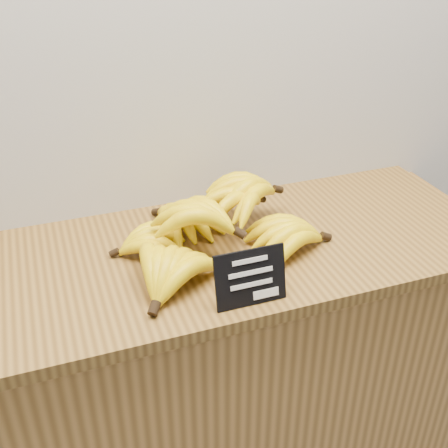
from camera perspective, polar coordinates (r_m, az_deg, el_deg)
counter at (r=1.63m, az=-0.62°, el=-16.69°), size 1.46×0.50×0.90m
counter_top at (r=1.33m, az=-0.73°, el=-2.89°), size 1.35×0.54×0.03m
chalkboard_sign at (r=1.12m, az=2.72°, el=-5.47°), size 0.15×0.03×0.12m
banana_pile at (r=1.29m, az=-1.55°, el=-0.39°), size 0.54×0.39×0.13m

